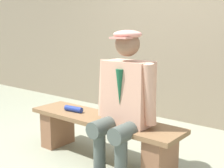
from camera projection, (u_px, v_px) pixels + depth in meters
name	position (u px, v px, depth m)	size (l,w,h in m)	color
ground_plane	(102.00, 160.00, 3.05)	(30.00, 30.00, 0.00)	gray
bench	(102.00, 133.00, 3.00)	(1.67, 0.42, 0.44)	brown
seated_man	(125.00, 98.00, 2.68)	(0.61, 0.57, 1.29)	tan
rolled_magazine	(74.00, 109.00, 3.16)	(0.06, 0.06, 0.21)	navy
stadium_wall	(185.00, 33.00, 4.19)	(12.00, 0.24, 2.50)	gray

